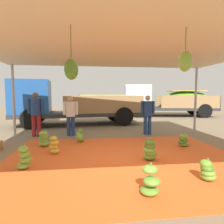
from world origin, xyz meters
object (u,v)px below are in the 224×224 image
Objects in this scene: banana_bunch_7 at (207,171)px; banana_bunch_8 at (54,145)px; banana_bunch_5 at (80,136)px; worker_2 at (148,112)px; banana_bunch_1 at (150,150)px; banana_bunch_3 at (44,139)px; cargo_truck_far at (166,100)px; worker_1 at (36,111)px; cargo_truck_main at (72,104)px; banana_bunch_4 at (24,158)px; banana_bunch_0 at (150,182)px; worker_0 at (71,113)px; banana_bunch_6 at (183,141)px.

banana_bunch_8 is at bearing 145.85° from banana_bunch_7.
worker_2 is at bearing 20.29° from banana_bunch_5.
worker_2 is at bearing 87.24° from banana_bunch_7.
banana_bunch_1 is 1.05× the size of banana_bunch_3.
banana_bunch_5 is 1.11× the size of banana_bunch_7.
cargo_truck_far is 4.06× the size of worker_1.
cargo_truck_main is 4.60m from worker_2.
banana_bunch_4 is 0.08× the size of cargo_truck_far.
banana_bunch_0 is 5.31m from worker_0.
banana_bunch_6 is (3.29, -1.00, -0.03)m from banana_bunch_5.
banana_bunch_5 is (1.12, 0.43, -0.02)m from banana_bunch_3.
banana_bunch_6 is at bearing 4.31° from banana_bunch_8.
banana_bunch_1 is 0.32× the size of worker_1.
banana_bunch_4 is at bearing 163.66° from banana_bunch_7.
cargo_truck_main is at bearing 110.82° from banana_bunch_1.
banana_bunch_5 is 0.89× the size of banana_bunch_8.
cargo_truck_main is (0.07, 5.47, 0.93)m from banana_bunch_8.
banana_bunch_0 reaches higher than banana_bunch_5.
banana_bunch_0 is 5.94m from worker_1.
banana_bunch_7 is at bearing -16.34° from banana_bunch_4.
banana_bunch_7 is at bearing 17.54° from banana_bunch_0.
cargo_truck_far is (7.50, 8.27, 1.00)m from banana_bunch_3.
banana_bunch_5 is (-1.27, 3.86, -0.01)m from banana_bunch_0.
worker_0 is at bearing 149.94° from banana_bunch_6.
banana_bunch_6 is 3.97m from banana_bunch_8.
banana_bunch_4 is at bearing -138.69° from worker_2.
banana_bunch_1 is 4.95m from worker_1.
banana_bunch_3 is at bearing -132.19° from cargo_truck_far.
worker_2 reaches higher than banana_bunch_3.
banana_bunch_7 is at bearing -47.48° from worker_1.
worker_1 is at bearing 132.52° from banana_bunch_7.
cargo_truck_far is (7.51, 10.23, 0.99)m from banana_bunch_4.
cargo_truck_far reaches higher than banana_bunch_6.
banana_bunch_4 is at bearing -90.33° from banana_bunch_3.
cargo_truck_far is 4.36× the size of worker_2.
worker_2 reaches higher than banana_bunch_5.
banana_bunch_6 is 0.81× the size of banana_bunch_8.
worker_0 is (-2.92, 4.60, 0.74)m from banana_bunch_7.
worker_0 is at bearing 108.45° from banana_bunch_0.
banana_bunch_0 is at bearing -107.76° from banana_bunch_1.
banana_bunch_6 is 0.06× the size of cargo_truck_far.
banana_bunch_0 is 1.12× the size of banana_bunch_5.
banana_bunch_7 is 3.85m from banana_bunch_8.
banana_bunch_0 reaches higher than banana_bunch_6.
cargo_truck_far is at bearing 47.81° from banana_bunch_3.
banana_bunch_3 is 1.07× the size of banana_bunch_5.
cargo_truck_main and cargo_truck_far have the same top height.
cargo_truck_main is (-1.86, 8.03, 0.94)m from banana_bunch_0.
banana_bunch_4 reaches higher than banana_bunch_0.
banana_bunch_5 is 2.27m from worker_1.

